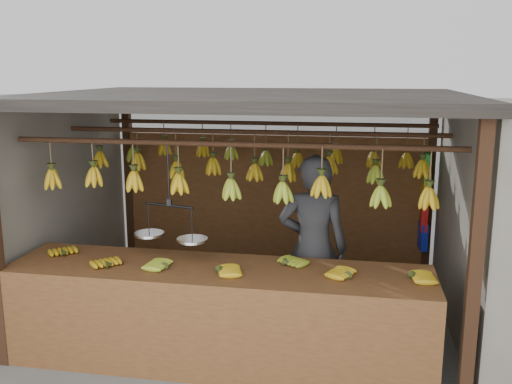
# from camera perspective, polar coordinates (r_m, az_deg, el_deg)

# --- Properties ---
(ground) EXTENTS (80.00, 80.00, 0.00)m
(ground) POSITION_cam_1_polar(r_m,az_deg,el_deg) (6.46, -0.49, -11.92)
(ground) COLOR #5B5B57
(stall) EXTENTS (4.30, 3.30, 2.40)m
(stall) POSITION_cam_1_polar(r_m,az_deg,el_deg) (6.25, 0.05, 6.08)
(stall) COLOR black
(stall) RESTS_ON ground
(counter) EXTENTS (3.80, 0.87, 0.96)m
(counter) POSITION_cam_1_polar(r_m,az_deg,el_deg) (5.08, -4.12, -10.04)
(counter) COLOR brown
(counter) RESTS_ON ground
(hanging_bananas) EXTENTS (3.64, 2.25, 0.40)m
(hanging_bananas) POSITION_cam_1_polar(r_m,az_deg,el_deg) (5.99, -0.54, 2.40)
(hanging_bananas) COLOR #B88E13
(hanging_bananas) RESTS_ON ground
(balance_scale) EXTENTS (0.72, 0.38, 0.88)m
(balance_scale) POSITION_cam_1_polar(r_m,az_deg,el_deg) (5.28, -8.58, -3.97)
(balance_scale) COLOR black
(balance_scale) RESTS_ON ground
(vendor) EXTENTS (0.68, 0.45, 1.85)m
(vendor) POSITION_cam_1_polar(r_m,az_deg,el_deg) (5.59, 5.73, -5.66)
(vendor) COLOR #262628
(vendor) RESTS_ON ground
(bag_bundles) EXTENTS (0.08, 0.26, 1.21)m
(bag_bundles) POSITION_cam_1_polar(r_m,az_deg,el_deg) (7.37, 16.53, -1.02)
(bag_bundles) COLOR #199926
(bag_bundles) RESTS_ON ground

